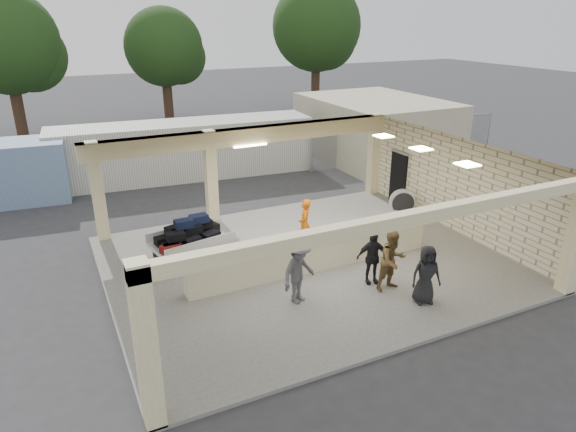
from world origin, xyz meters
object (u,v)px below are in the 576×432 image
car_dark (300,129)px  container_white (185,150)px  drum_fan (402,202)px  car_white_a (349,134)px  luggage_cart (189,237)px  passenger_a (392,261)px  baggage_handler (305,224)px  passenger_b (372,258)px  car_white_b (374,133)px  passenger_d (426,275)px  baggage_counter (313,254)px  passenger_c (299,271)px

car_dark → container_white: size_ratio=0.36×
drum_fan → car_white_a: (4.51, 10.98, 0.03)m
luggage_cart → passenger_a: size_ratio=1.48×
baggage_handler → car_dark: (7.15, 14.28, -0.22)m
passenger_a → passenger_b: bearing=114.9°
drum_fan → passenger_a: 5.83m
car_white_b → car_dark: size_ratio=0.94×
luggage_cart → passenger_d: passenger_d is taller
baggage_handler → car_white_b: (10.90, 11.73, -0.30)m
passenger_d → container_white: (-2.59, 14.56, 0.40)m
baggage_counter → passenger_c: 2.05m
baggage_counter → car_dark: car_dark is taller
passenger_a → passenger_b: 0.64m
passenger_d → car_dark: 19.67m
drum_fan → baggage_handler: size_ratio=0.62×
passenger_a → car_white_a: passenger_a is taller
car_white_a → car_dark: car_dark is taller
passenger_d → car_white_b: size_ratio=0.40×
luggage_cart → baggage_handler: (3.69, -0.83, 0.10)m
container_white → baggage_handler: bearing=-78.0°
baggage_handler → car_white_b: bearing=167.5°
passenger_b → car_white_a: 17.16m
baggage_handler → car_white_a: bearing=172.6°
passenger_a → passenger_d: 1.05m
baggage_handler → car_white_a: baggage_handler is taller
drum_fan → container_white: 10.96m
car_white_a → passenger_a: bearing=127.2°
passenger_b → car_dark: size_ratio=0.36×
baggage_counter → car_white_a: car_white_a is taller
passenger_d → car_dark: size_ratio=0.37×
baggage_counter → luggage_cart: 3.97m
passenger_d → car_white_a: (7.91, 16.39, -0.23)m
car_white_a → luggage_cart: bearing=106.0°
passenger_c → baggage_handler: bearing=35.0°
luggage_cart → baggage_handler: 3.78m
baggage_counter → container_white: bearing=94.0°
passenger_a → car_dark: passenger_a is taller
car_white_a → baggage_counter: bearing=119.5°
car_dark → container_white: 9.45m
container_white → drum_fan: bearing=-52.0°
car_white_a → baggage_handler: bearing=117.6°
baggage_handler → container_white: bearing=-142.4°
passenger_b → container_white: 13.17m
passenger_a → drum_fan: bearing=45.9°
car_white_a → car_white_b: car_white_a is taller
passenger_d → car_dark: (5.84, 18.78, -0.19)m
baggage_handler → passenger_d: 4.69m
baggage_counter → passenger_d: bearing=-59.7°
drum_fan → passenger_d: bearing=-97.2°
luggage_cart → drum_fan: bearing=-10.4°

